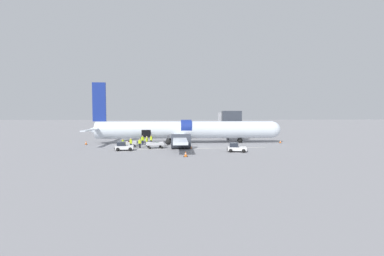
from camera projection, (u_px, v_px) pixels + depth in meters
ground_plane at (197, 147)px, 44.22m from camera, size 500.00×500.00×0.00m
apron_marking_line at (198, 148)px, 42.55m from camera, size 23.41×2.04×0.01m
jet_bridge_stub at (229, 120)px, 56.02m from camera, size 3.95×8.71×6.40m
airplane at (184, 130)px, 50.40m from camera, size 38.18×32.45×11.77m
baggage_tug_lead at (236, 148)px, 38.71m from camera, size 3.15×2.51×1.36m
baggage_tug_mid at (124, 147)px, 40.10m from camera, size 2.94×2.01×1.38m
baggage_cart_loading at (129, 144)px, 45.11m from camera, size 3.76×2.14×0.99m
baggage_cart_queued at (156, 145)px, 42.84m from camera, size 3.83×2.29×1.03m
ground_crew_loader_a at (140, 143)px, 43.19m from camera, size 0.55×0.46×1.59m
ground_crew_loader_b at (123, 143)px, 42.55m from camera, size 0.50×0.53×1.60m
ground_crew_driver at (143, 140)px, 47.68m from camera, size 0.60×0.46×1.72m
ground_crew_supervisor at (147, 141)px, 45.44m from camera, size 0.43×0.62×1.78m
ground_crew_helper at (151, 140)px, 47.81m from camera, size 0.56×0.58×1.78m
ground_crew_marshal at (131, 143)px, 42.70m from camera, size 0.55×0.55×1.72m
safety_cone_nose at (280, 142)px, 50.87m from camera, size 0.58×0.58×0.56m
safety_cone_engine_left at (186, 154)px, 34.26m from camera, size 0.60×0.60×0.71m
safety_cone_wingtip at (191, 146)px, 42.40m from camera, size 0.46×0.46×0.75m
safety_cone_tail at (86, 143)px, 48.09m from camera, size 0.50×0.50×0.74m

